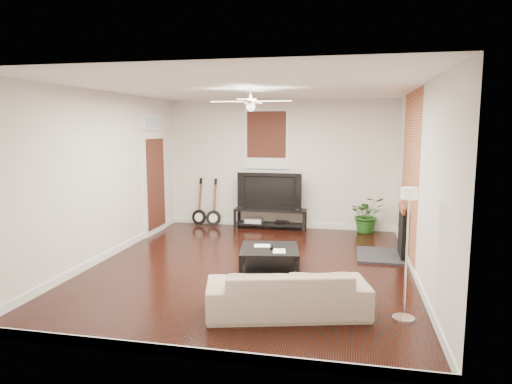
# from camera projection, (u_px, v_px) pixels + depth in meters

# --- Properties ---
(room) EXTENTS (5.01, 6.01, 2.81)m
(room) POSITION_uv_depth(u_px,v_px,m) (251.00, 180.00, 7.13)
(room) COLOR black
(room) RESTS_ON ground
(brick_accent) EXTENTS (0.02, 2.20, 2.80)m
(brick_accent) POSITION_uv_depth(u_px,v_px,m) (410.00, 176.00, 7.60)
(brick_accent) COLOR #A85636
(brick_accent) RESTS_ON floor
(fireplace) EXTENTS (0.80, 1.10, 0.92)m
(fireplace) POSITION_uv_depth(u_px,v_px,m) (389.00, 231.00, 7.79)
(fireplace) COLOR black
(fireplace) RESTS_ON floor
(window_back) EXTENTS (1.00, 0.06, 1.30)m
(window_back) POSITION_uv_depth(u_px,v_px,m) (266.00, 139.00, 9.99)
(window_back) COLOR black
(window_back) RESTS_ON wall_back
(door_left) EXTENTS (0.08, 1.00, 2.50)m
(door_left) POSITION_uv_depth(u_px,v_px,m) (155.00, 174.00, 9.49)
(door_left) COLOR white
(door_left) RESTS_ON wall_left
(tv_stand) EXTENTS (1.56, 0.42, 0.44)m
(tv_stand) POSITION_uv_depth(u_px,v_px,m) (270.00, 219.00, 10.03)
(tv_stand) COLOR black
(tv_stand) RESTS_ON floor
(tv) EXTENTS (1.40, 0.18, 0.80)m
(tv) POSITION_uv_depth(u_px,v_px,m) (270.00, 191.00, 9.96)
(tv) COLOR black
(tv) RESTS_ON tv_stand
(coffee_table) EXTENTS (1.01, 1.01, 0.37)m
(coffee_table) POSITION_uv_depth(u_px,v_px,m) (269.00, 260.00, 7.06)
(coffee_table) COLOR black
(coffee_table) RESTS_ON floor
(sofa) EXTENTS (2.03, 1.20, 0.56)m
(sofa) POSITION_uv_depth(u_px,v_px,m) (287.00, 291.00, 5.45)
(sofa) COLOR tan
(sofa) RESTS_ON floor
(floor_lamp) EXTENTS (0.31, 0.31, 1.56)m
(floor_lamp) POSITION_uv_depth(u_px,v_px,m) (406.00, 255.00, 5.20)
(floor_lamp) COLOR white
(floor_lamp) RESTS_ON floor
(potted_plant) EXTENTS (0.79, 0.71, 0.78)m
(potted_plant) POSITION_uv_depth(u_px,v_px,m) (367.00, 214.00, 9.62)
(potted_plant) COLOR #1E5418
(potted_plant) RESTS_ON floor
(guitar_left) EXTENTS (0.36, 0.27, 1.08)m
(guitar_left) POSITION_uv_depth(u_px,v_px,m) (199.00, 202.00, 10.28)
(guitar_left) COLOR black
(guitar_left) RESTS_ON floor
(guitar_right) EXTENTS (0.34, 0.24, 1.08)m
(guitar_right) POSITION_uv_depth(u_px,v_px,m) (213.00, 203.00, 10.18)
(guitar_right) COLOR black
(guitar_right) RESTS_ON floor
(ceiling_fan) EXTENTS (1.24, 1.24, 0.32)m
(ceiling_fan) POSITION_uv_depth(u_px,v_px,m) (251.00, 101.00, 6.96)
(ceiling_fan) COLOR white
(ceiling_fan) RESTS_ON ceiling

